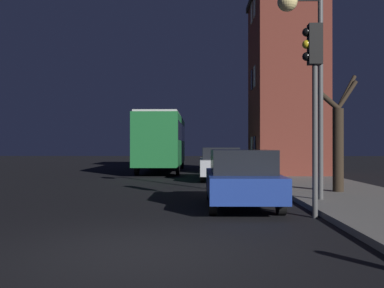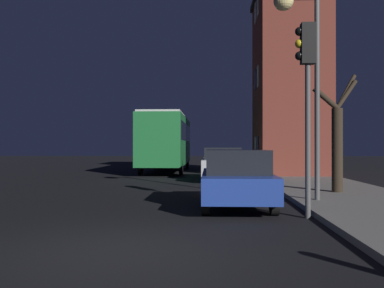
{
  "view_description": "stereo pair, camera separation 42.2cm",
  "coord_description": "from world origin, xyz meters",
  "views": [
    {
      "loc": [
        0.91,
        -6.48,
        1.6
      ],
      "look_at": [
        0.64,
        9.74,
        1.67
      ],
      "focal_mm": 40.0,
      "sensor_mm": 36.0,
      "label": 1
    },
    {
      "loc": [
        1.33,
        -6.47,
        1.6
      ],
      "look_at": [
        0.64,
        9.74,
        1.67
      ],
      "focal_mm": 40.0,
      "sensor_mm": 36.0,
      "label": 2
    }
  ],
  "objects": [
    {
      "name": "ground_plane",
      "position": [
        0.0,
        0.0,
        0.0
      ],
      "size": [
        120.0,
        120.0,
        0.0
      ],
      "primitive_type": "plane",
      "color": "black"
    },
    {
      "name": "brick_building",
      "position": [
        5.56,
        16.54,
        5.0
      ],
      "size": [
        3.69,
        5.23,
        9.69
      ],
      "color": "brown",
      "rests_on": "sidewalk"
    },
    {
      "name": "streetlamp",
      "position": [
        3.69,
        5.22,
        4.53
      ],
      "size": [
        1.24,
        0.55,
        5.69
      ],
      "color": "#4C4C4C",
      "rests_on": "sidewalk"
    },
    {
      "name": "traffic_light",
      "position": [
        3.45,
        3.03,
        3.09
      ],
      "size": [
        0.43,
        0.24,
        4.3
      ],
      "color": "#4C4C4C",
      "rests_on": "ground"
    },
    {
      "name": "bare_tree",
      "position": [
        5.36,
        7.25,
        1.79
      ],
      "size": [
        1.54,
        0.72,
        3.79
      ],
      "color": "#2D2319",
      "rests_on": "sidewalk"
    },
    {
      "name": "bus",
      "position": [
        -1.37,
        19.94,
        2.06
      ],
      "size": [
        2.42,
        10.03,
        3.46
      ],
      "color": "#1E6B33",
      "rests_on": "ground"
    },
    {
      "name": "car_near_lane",
      "position": [
        2.01,
        4.74,
        0.77
      ],
      "size": [
        1.75,
        4.35,
        1.5
      ],
      "color": "navy",
      "rests_on": "ground"
    },
    {
      "name": "car_mid_lane",
      "position": [
        1.88,
        13.51,
        0.79
      ],
      "size": [
        1.86,
        4.58,
        1.52
      ],
      "color": "#B7BABF",
      "rests_on": "ground"
    }
  ]
}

